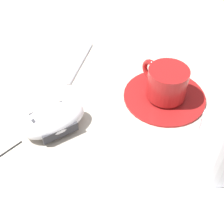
# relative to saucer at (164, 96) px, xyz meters

# --- Properties ---
(ground_plane) EXTENTS (3.00, 3.00, 0.00)m
(ground_plane) POSITION_rel_saucer_xyz_m (0.05, -0.05, -0.00)
(ground_plane) COLOR #B2A899
(saucer) EXTENTS (0.16, 0.16, 0.01)m
(saucer) POSITION_rel_saucer_xyz_m (0.00, 0.00, 0.00)
(saucer) COLOR maroon
(saucer) RESTS_ON ground
(coffee_cup) EXTENTS (0.09, 0.09, 0.06)m
(coffee_cup) POSITION_rel_saucer_xyz_m (-0.00, -0.00, 0.03)
(coffee_cup) COLOR maroon
(coffee_cup) RESTS_ON saucer
(computer_mouse) EXTENTS (0.12, 0.13, 0.04)m
(computer_mouse) POSITION_rel_saucer_xyz_m (0.09, -0.20, 0.02)
(computer_mouse) COLOR silver
(computer_mouse) RESTS_ON ground
(napkin_under_glass) EXTENTS (0.13, 0.13, 0.00)m
(napkin_under_glass) POSITION_rel_saucer_xyz_m (0.16, 0.06, -0.00)
(napkin_under_glass) COLOR white
(napkin_under_glass) RESTS_ON ground
(drinking_glass) EXTENTS (0.07, 0.07, 0.11)m
(drinking_glass) POSITION_rel_saucer_xyz_m (0.16, 0.06, 0.05)
(drinking_glass) COLOR silver
(drinking_glass) RESTS_ON napkin_under_glass
(pen) EXTENTS (0.15, 0.04, 0.01)m
(pen) POSITION_rel_saucer_xyz_m (-0.10, -0.17, 0.00)
(pen) COLOR silver
(pen) RESTS_ON ground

